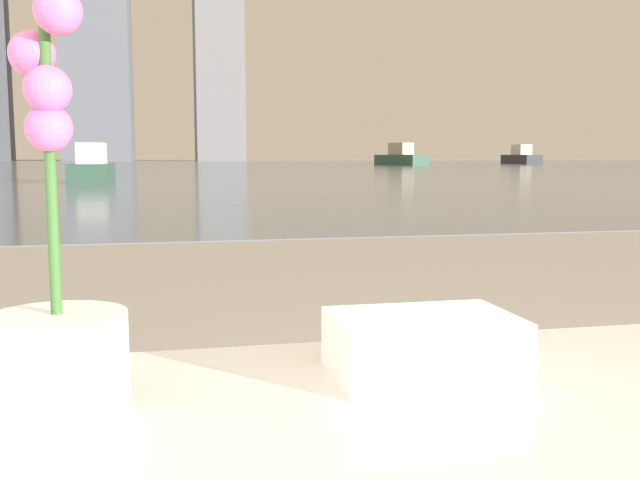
{
  "coord_description": "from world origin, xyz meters",
  "views": [
    {
      "loc": [
        -0.62,
        -0.07,
        0.85
      ],
      "look_at": [
        -0.14,
        2.14,
        0.58
      ],
      "focal_mm": 40.0,
      "sensor_mm": 36.0,
      "label": 1
    }
  ],
  "objects": [
    {
      "name": "potted_orchid",
      "position": [
        -0.74,
        0.74,
        0.67
      ],
      "size": [
        0.15,
        0.15,
        0.46
      ],
      "color": "silver",
      "rests_on": "bathtub"
    },
    {
      "name": "towel_stack",
      "position": [
        -0.3,
        0.79,
        0.6
      ],
      "size": [
        0.24,
        0.16,
        0.08
      ],
      "color": "white",
      "rests_on": "bathtub"
    },
    {
      "name": "harbor_water",
      "position": [
        0.0,
        62.0,
        0.01
      ],
      "size": [
        180.0,
        110.0,
        0.01
      ],
      "color": "slate",
      "rests_on": "ground_plane"
    },
    {
      "name": "harbor_boat_0",
      "position": [
        19.39,
        59.29,
        0.7
      ],
      "size": [
        3.56,
        5.49,
        1.95
      ],
      "color": "#335647",
      "rests_on": "harbor_water"
    },
    {
      "name": "harbor_boat_2",
      "position": [
        35.01,
        67.24,
        0.7
      ],
      "size": [
        1.98,
        5.3,
        1.97
      ],
      "color": "#2D2D33",
      "rests_on": "harbor_water"
    },
    {
      "name": "harbor_boat_3",
      "position": [
        -2.87,
        23.33,
        0.45
      ],
      "size": [
        1.18,
        3.32,
        1.24
      ],
      "color": "#335647",
      "rests_on": "harbor_water"
    }
  ]
}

